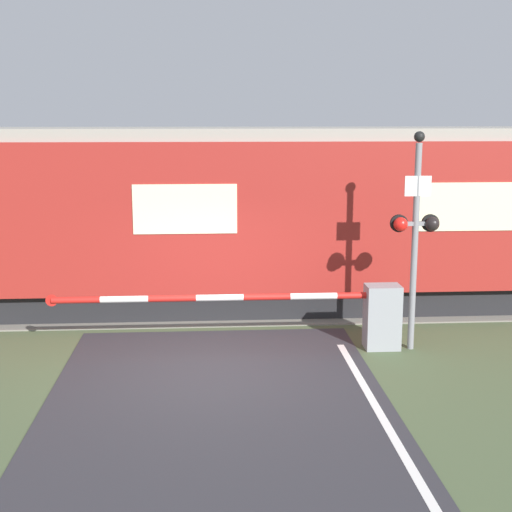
{
  "coord_description": "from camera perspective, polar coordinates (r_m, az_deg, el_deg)",
  "views": [
    {
      "loc": [
        -0.08,
        -10.96,
        4.01
      ],
      "look_at": [
        0.74,
        1.45,
        1.56
      ],
      "focal_mm": 50.0,
      "sensor_mm": 36.0,
      "label": 1
    }
  ],
  "objects": [
    {
      "name": "crossing_barrier",
      "position": [
        12.52,
        7.71,
        -4.55
      ],
      "size": [
        6.06,
        0.44,
        1.13
      ],
      "color": "gray",
      "rests_on": "ground_plane"
    },
    {
      "name": "track_bed",
      "position": [
        15.35,
        -3.35,
        -3.92
      ],
      "size": [
        36.0,
        3.2,
        0.13
      ],
      "color": "slate",
      "rests_on": "ground_plane"
    },
    {
      "name": "signal_post",
      "position": [
        12.39,
        12.65,
        2.16
      ],
      "size": [
        0.84,
        0.26,
        3.76
      ],
      "color": "gray",
      "rests_on": "ground_plane"
    },
    {
      "name": "train",
      "position": [
        14.97,
        -5.49,
        3.13
      ],
      "size": [
        19.57,
        2.93,
        3.77
      ],
      "color": "black",
      "rests_on": "ground_plane"
    },
    {
      "name": "ground_plane",
      "position": [
        11.67,
        -3.18,
        -8.97
      ],
      "size": [
        80.0,
        80.0,
        0.0
      ],
      "primitive_type": "plane",
      "color": "#475638"
    }
  ]
}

